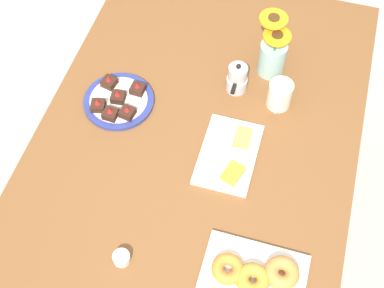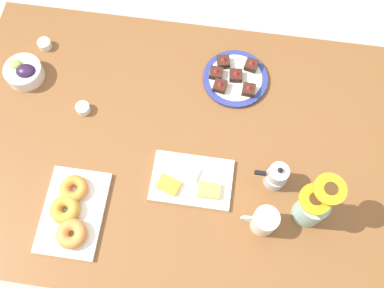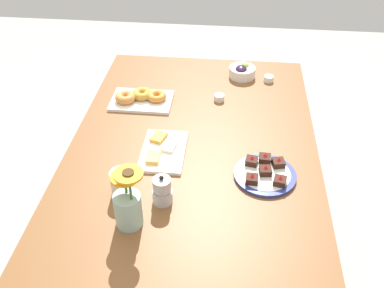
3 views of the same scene
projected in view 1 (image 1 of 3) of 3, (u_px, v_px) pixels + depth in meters
The scene contains 9 objects.
ground_plane at pixel (192, 243), 2.28m from camera, with size 6.00×6.00×0.00m, color #B7B2A8.
dining_table at pixel (192, 165), 1.73m from camera, with size 1.60×1.00×0.74m.
coffee_mug at pixel (280, 95), 1.71m from camera, with size 0.11×0.08×0.10m.
cheese_platter at pixel (229, 154), 1.64m from camera, with size 0.26×0.17×0.03m.
croissant_platter at pixel (255, 275), 1.42m from camera, with size 0.19×0.28×0.05m.
jam_cup_berry at pixel (121, 258), 1.45m from camera, with size 0.05×0.05×0.03m.
dessert_plate at pixel (118, 101), 1.75m from camera, with size 0.23×0.23×0.05m.
flower_vase at pixel (272, 55), 1.76m from camera, with size 0.12×0.11×0.24m.
moka_pot at pixel (237, 79), 1.75m from camera, with size 0.11×0.07×0.12m.
Camera 1 is at (0.84, 0.24, 2.15)m, focal length 50.00 mm.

